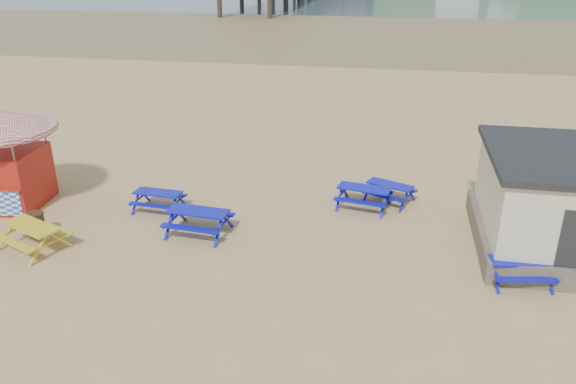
% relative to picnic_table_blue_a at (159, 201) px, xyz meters
% --- Properties ---
extents(ground, '(400.00, 400.00, 0.00)m').
position_rel_picnic_table_blue_a_xyz_m(ground, '(4.17, -1.29, -0.36)').
color(ground, tan).
rests_on(ground, ground).
extents(wet_sand, '(400.00, 400.00, 0.00)m').
position_rel_picnic_table_blue_a_xyz_m(wet_sand, '(4.17, 53.71, -0.35)').
color(wet_sand, olive).
rests_on(wet_sand, ground).
extents(picnic_table_blue_a, '(1.79, 1.48, 0.71)m').
position_rel_picnic_table_blue_a_xyz_m(picnic_table_blue_a, '(0.00, 0.00, 0.00)').
color(picnic_table_blue_a, '#0E0592').
rests_on(picnic_table_blue_a, ground).
extents(picnic_table_blue_b, '(2.11, 1.94, 0.71)m').
position_rel_picnic_table_blue_a_xyz_m(picnic_table_blue_b, '(8.17, 2.34, 0.00)').
color(picnic_table_blue_b, '#0E0592').
rests_on(picnic_table_blue_b, ground).
extents(picnic_table_blue_c, '(2.12, 1.82, 0.79)m').
position_rel_picnic_table_blue_a_xyz_m(picnic_table_blue_c, '(7.26, 1.63, 0.04)').
color(picnic_table_blue_c, '#0E0592').
rests_on(picnic_table_blue_c, ground).
extents(picnic_table_blue_d, '(2.13, 1.78, 0.84)m').
position_rel_picnic_table_blue_a_xyz_m(picnic_table_blue_d, '(2.05, -1.49, 0.06)').
color(picnic_table_blue_d, '#0E0592').
rests_on(picnic_table_blue_d, ground).
extents(picnic_table_blue_f, '(1.91, 1.64, 0.71)m').
position_rel_picnic_table_blue_a_xyz_m(picnic_table_blue_f, '(11.91, -2.63, 0.00)').
color(picnic_table_blue_f, '#0E0592').
rests_on(picnic_table_blue_f, ground).
extents(picnic_table_yellow, '(2.42, 2.23, 0.82)m').
position_rel_picnic_table_blue_a_xyz_m(picnic_table_yellow, '(-2.70, -3.47, 0.05)').
color(picnic_table_yellow, '#B09C13').
rests_on(picnic_table_yellow, ground).
extents(ice_cream_kiosk, '(4.35, 4.35, 3.61)m').
position_rel_picnic_table_blue_a_xyz_m(ice_cream_kiosk, '(-5.52, -0.53, 1.91)').
color(ice_cream_kiosk, '#A31A12').
rests_on(ice_cream_kiosk, ground).
extents(litter_bin, '(0.55, 0.55, 0.80)m').
position_rel_picnic_table_blue_a_xyz_m(litter_bin, '(-3.15, -2.60, 0.05)').
color(litter_bin, '#392818').
rests_on(litter_bin, ground).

